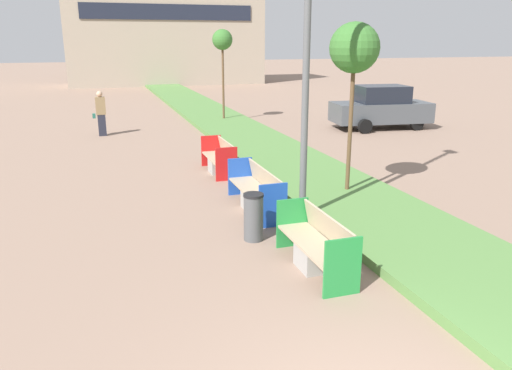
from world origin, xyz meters
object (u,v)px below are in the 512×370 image
Objects in this scene: bench_blue_frame at (257,193)px; parked_car_distant at (381,108)px; bench_green_frame at (316,248)px; sapling_tree_near at (354,49)px; sapling_tree_far at (222,42)px; litter_bin at (253,217)px; pedestrian_walking at (101,113)px; bench_red_frame at (220,161)px.

parked_car_distant is at bearing 45.32° from bench_blue_frame.
sapling_tree_near is (2.46, 3.51, 3.18)m from bench_green_frame.
sapling_tree_far is (2.45, 12.47, 3.29)m from bench_blue_frame.
sapling_tree_far reaches higher than litter_bin.
bench_green_frame is 0.47× the size of parked_car_distant.
pedestrian_walking is 0.41× the size of parked_car_distant.
bench_red_frame is 0.45× the size of sapling_tree_near.
parked_car_distant is at bearing 54.33° from bench_green_frame.
bench_red_frame is at bearing -141.59° from parked_car_distant.
bench_red_frame is at bearing -105.28° from sapling_tree_far.
bench_green_frame is 0.49× the size of sapling_tree_far.
bench_blue_frame is 0.56× the size of parked_car_distant.
litter_bin is at bearing -96.90° from bench_red_frame.
sapling_tree_far is 7.70m from parked_car_distant.
bench_blue_frame is at bearing -73.64° from pedestrian_walking.
parked_car_distant reaches higher than bench_red_frame.
bench_green_frame is 14.64m from parked_car_distant.
bench_red_frame is 2.01× the size of litter_bin.
sapling_tree_near reaches higher than bench_red_frame.
bench_red_frame is (-0.00, 6.72, -0.01)m from bench_green_frame.
litter_bin is 0.21× the size of parked_car_distant.
pedestrian_walking is at bearing 177.53° from parked_car_distant.
sapling_tree_near is at bearing -52.55° from bench_red_frame.
pedestrian_walking is (-2.48, 12.35, 0.45)m from litter_bin.
pedestrian_walking is at bearing 118.24° from sapling_tree_near.
bench_green_frame is 16.26m from sapling_tree_far.
sapling_tree_near is at bearing -61.76° from pedestrian_walking.
bench_red_frame is 5.23m from litter_bin.
bench_red_frame is 7.82m from pedestrian_walking.
parked_car_distant reaches higher than pedestrian_walking.
bench_green_frame is at bearing -125.02° from sapling_tree_near.
sapling_tree_far reaches higher than bench_blue_frame.
litter_bin is at bearing -110.11° from bench_blue_frame.
litter_bin is 0.23× the size of sapling_tree_near.
sapling_tree_near is at bearing 5.68° from bench_blue_frame.
parked_car_distant is at bearing 54.07° from sapling_tree_near.
litter_bin is at bearing -78.64° from pedestrian_walking.
bench_green_frame is at bearing -67.64° from litter_bin.
bench_green_frame is 0.49× the size of sapling_tree_near.
parked_car_distant is (8.53, 8.62, 0.53)m from bench_blue_frame.
bench_red_frame is 9.99m from parked_car_distant.
bench_blue_frame is (0.00, 3.26, 0.01)m from bench_green_frame.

